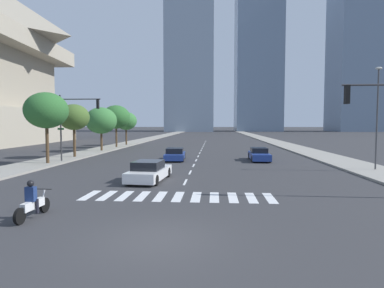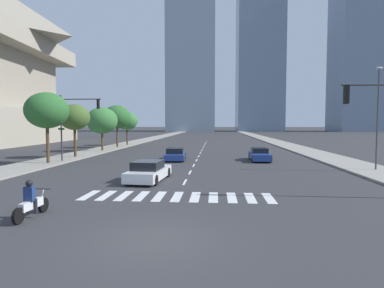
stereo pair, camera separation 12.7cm
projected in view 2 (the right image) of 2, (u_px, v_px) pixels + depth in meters
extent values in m
plane|color=#333335|center=(154.00, 240.00, 9.93)|extent=(800.00, 800.00, 0.00)
cube|color=gray|center=(314.00, 153.00, 38.76)|extent=(4.00, 260.00, 0.15)
cube|color=gray|center=(93.00, 152.00, 40.80)|extent=(4.00, 260.00, 0.15)
cube|color=silver|center=(89.00, 195.00, 16.17)|extent=(0.45, 2.26, 0.01)
cube|color=silver|center=(106.00, 195.00, 16.10)|extent=(0.45, 2.26, 0.01)
cube|color=silver|center=(124.00, 196.00, 16.03)|extent=(0.45, 2.26, 0.01)
cube|color=silver|center=(141.00, 196.00, 15.97)|extent=(0.45, 2.26, 0.01)
cube|color=silver|center=(159.00, 196.00, 15.90)|extent=(0.45, 2.26, 0.01)
cube|color=silver|center=(177.00, 197.00, 15.83)|extent=(0.45, 2.26, 0.01)
cube|color=silver|center=(195.00, 197.00, 15.77)|extent=(0.45, 2.26, 0.01)
cube|color=silver|center=(213.00, 197.00, 15.70)|extent=(0.45, 2.26, 0.01)
cube|color=silver|center=(232.00, 197.00, 15.63)|extent=(0.45, 2.26, 0.01)
cube|color=silver|center=(250.00, 198.00, 15.57)|extent=(0.45, 2.26, 0.01)
cube|color=silver|center=(269.00, 198.00, 15.50)|extent=(0.45, 2.26, 0.01)
cube|color=silver|center=(185.00, 182.00, 19.82)|extent=(0.14, 2.00, 0.01)
cube|color=silver|center=(190.00, 172.00, 23.80)|extent=(0.14, 2.00, 0.01)
cube|color=silver|center=(194.00, 165.00, 27.78)|extent=(0.14, 2.00, 0.01)
cube|color=silver|center=(196.00, 160.00, 31.76)|extent=(0.14, 2.00, 0.01)
cube|color=silver|center=(199.00, 156.00, 35.74)|extent=(0.14, 2.00, 0.01)
cube|color=silver|center=(200.00, 153.00, 39.72)|extent=(0.14, 2.00, 0.01)
cube|color=silver|center=(202.00, 150.00, 43.70)|extent=(0.14, 2.00, 0.01)
cube|color=silver|center=(203.00, 148.00, 47.68)|extent=(0.14, 2.00, 0.01)
cube|color=silver|center=(204.00, 146.00, 51.67)|extent=(0.14, 2.00, 0.01)
cube|color=silver|center=(205.00, 145.00, 55.65)|extent=(0.14, 2.00, 0.01)
cube|color=silver|center=(205.00, 143.00, 59.63)|extent=(0.14, 2.00, 0.01)
cube|color=silver|center=(206.00, 142.00, 63.61)|extent=(0.14, 2.00, 0.01)
cube|color=silver|center=(207.00, 141.00, 67.59)|extent=(0.14, 2.00, 0.01)
cylinder|color=black|center=(43.00, 205.00, 13.04)|extent=(0.14, 0.60, 0.60)
cylinder|color=black|center=(18.00, 216.00, 11.45)|extent=(0.14, 0.60, 0.60)
cube|color=silver|center=(31.00, 204.00, 12.23)|extent=(0.26, 1.28, 0.32)
cylinder|color=#B2B2B7|center=(42.00, 198.00, 12.92)|extent=(0.07, 0.32, 0.67)
cylinder|color=black|center=(42.00, 189.00, 12.95)|extent=(0.70, 0.06, 0.04)
cube|color=navy|center=(29.00, 194.00, 12.11)|extent=(0.37, 0.25, 0.55)
sphere|color=black|center=(29.00, 183.00, 12.08)|extent=(0.26, 0.26, 0.26)
cylinder|color=black|center=(27.00, 206.00, 12.25)|extent=(0.12, 0.12, 0.55)
cylinder|color=black|center=(36.00, 206.00, 12.22)|extent=(0.12, 0.12, 0.55)
cube|color=navy|center=(259.00, 156.00, 31.40)|extent=(1.79, 4.67, 0.61)
cube|color=black|center=(259.00, 150.00, 31.59)|extent=(1.55, 2.11, 0.49)
cylinder|color=black|center=(270.00, 159.00, 29.77)|extent=(0.23, 0.64, 0.64)
cylinder|color=black|center=(253.00, 159.00, 29.90)|extent=(0.23, 0.64, 0.64)
cylinder|color=black|center=(265.00, 156.00, 32.91)|extent=(0.23, 0.64, 0.64)
cylinder|color=black|center=(250.00, 156.00, 33.05)|extent=(0.23, 0.64, 0.64)
cube|color=silver|center=(149.00, 173.00, 20.32)|extent=(2.27, 4.75, 0.60)
cube|color=black|center=(148.00, 165.00, 20.06)|extent=(1.82, 2.21, 0.53)
cylinder|color=black|center=(144.00, 172.00, 22.01)|extent=(0.28, 0.66, 0.64)
cylinder|color=black|center=(168.00, 172.00, 21.73)|extent=(0.28, 0.66, 0.64)
cylinder|color=black|center=(127.00, 179.00, 18.92)|extent=(0.28, 0.66, 0.64)
cylinder|color=black|center=(155.00, 180.00, 18.65)|extent=(0.28, 0.66, 0.64)
cube|color=navy|center=(175.00, 156.00, 31.87)|extent=(2.06, 4.72, 0.55)
cube|color=black|center=(175.00, 151.00, 31.60)|extent=(1.72, 2.16, 0.53)
cylinder|color=black|center=(169.00, 155.00, 33.47)|extent=(0.25, 0.65, 0.64)
cylinder|color=black|center=(185.00, 155.00, 33.42)|extent=(0.25, 0.65, 0.64)
cylinder|color=black|center=(165.00, 159.00, 30.32)|extent=(0.25, 0.65, 0.64)
cylinder|color=black|center=(183.00, 159.00, 30.28)|extent=(0.25, 0.65, 0.64)
cube|color=black|center=(346.00, 94.00, 15.29)|extent=(0.20, 0.28, 0.90)
sphere|color=red|center=(347.00, 88.00, 15.27)|extent=(0.18, 0.18, 0.18)
sphere|color=orange|center=(346.00, 94.00, 15.29)|extent=(0.18, 0.18, 0.18)
sphere|color=green|center=(346.00, 101.00, 15.31)|extent=(0.18, 0.18, 0.18)
cylinder|color=#333335|center=(61.00, 128.00, 29.96)|extent=(0.14, 0.14, 6.17)
cylinder|color=#333335|center=(81.00, 99.00, 29.65)|extent=(3.85, 0.10, 0.10)
cube|color=black|center=(98.00, 104.00, 29.56)|extent=(0.20, 0.28, 0.90)
sphere|color=red|center=(98.00, 101.00, 29.54)|extent=(0.18, 0.18, 0.18)
sphere|color=orange|center=(98.00, 104.00, 29.56)|extent=(0.18, 0.18, 0.18)
sphere|color=green|center=(98.00, 107.00, 29.58)|extent=(0.18, 0.18, 0.18)
cube|color=#19662D|center=(61.00, 129.00, 29.97)|extent=(0.60, 0.04, 0.18)
cylinder|color=#3F3F42|center=(377.00, 120.00, 24.08)|extent=(0.12, 0.12, 7.53)
ellipsoid|color=beige|center=(379.00, 68.00, 23.83)|extent=(0.50, 0.24, 0.20)
cylinder|color=#4C3823|center=(48.00, 145.00, 28.33)|extent=(0.28, 0.28, 3.16)
ellipsoid|color=#2D662D|center=(47.00, 110.00, 28.13)|extent=(3.74, 3.74, 3.18)
cylinder|color=#4C3823|center=(75.00, 143.00, 33.82)|extent=(0.28, 0.28, 2.90)
ellipsoid|color=#426028|center=(74.00, 117.00, 33.65)|extent=(3.20, 3.20, 2.72)
cylinder|color=#4C3823|center=(102.00, 142.00, 41.92)|extent=(0.28, 0.28, 2.30)
ellipsoid|color=#387538|center=(102.00, 121.00, 41.75)|extent=(4.06, 4.06, 3.45)
cylinder|color=#4C3823|center=(117.00, 137.00, 48.28)|extent=(0.28, 0.28, 2.87)
ellipsoid|color=#2D662D|center=(117.00, 117.00, 48.09)|extent=(4.15, 4.15, 3.52)
cylinder|color=#4C3823|center=(127.00, 137.00, 53.71)|extent=(0.28, 0.28, 2.56)
ellipsoid|color=#387538|center=(127.00, 121.00, 53.54)|extent=(3.57, 3.57, 3.04)
cube|color=slate|center=(259.00, 32.00, 160.13)|extent=(22.08, 24.69, 99.20)
cube|color=slate|center=(361.00, 44.00, 154.81)|extent=(24.72, 23.50, 85.42)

